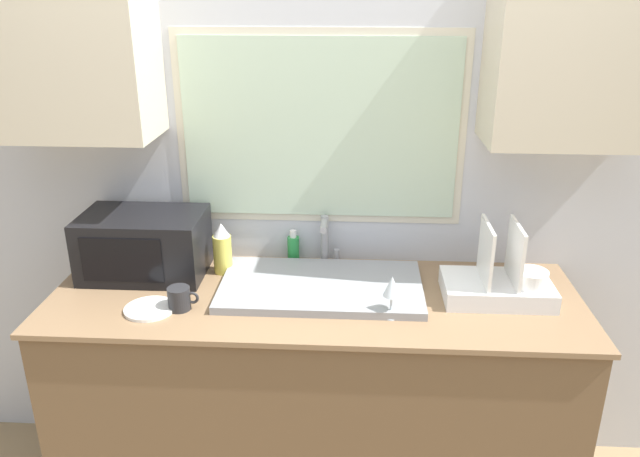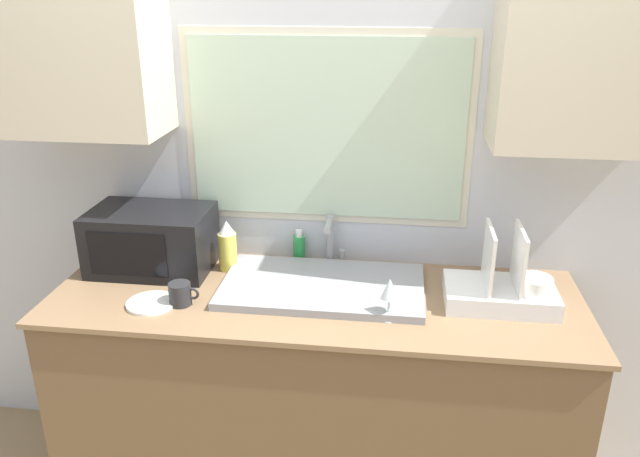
# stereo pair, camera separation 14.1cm
# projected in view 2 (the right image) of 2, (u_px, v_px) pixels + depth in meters

# --- Properties ---
(countertop) EXTENTS (1.98, 0.69, 0.93)m
(countertop) POSITION_uv_depth(u_px,v_px,m) (316.00, 397.00, 2.50)
(countertop) COLOR brown
(countertop) RESTS_ON ground_plane
(wall_back) EXTENTS (6.00, 0.38, 2.60)m
(wall_back) POSITION_uv_depth(u_px,v_px,m) (326.00, 147.00, 2.45)
(wall_back) COLOR silver
(wall_back) RESTS_ON ground_plane
(sink_basin) EXTENTS (0.76, 0.44, 0.03)m
(sink_basin) POSITION_uv_depth(u_px,v_px,m) (323.00, 286.00, 2.36)
(sink_basin) COLOR gray
(sink_basin) RESTS_ON countertop
(faucet) EXTENTS (0.08, 0.14, 0.21)m
(faucet) POSITION_uv_depth(u_px,v_px,m) (331.00, 238.00, 2.54)
(faucet) COLOR #99999E
(faucet) RESTS_ON countertop
(microwave) EXTENTS (0.47, 0.31, 0.25)m
(microwave) POSITION_uv_depth(u_px,v_px,m) (151.00, 240.00, 2.50)
(microwave) COLOR black
(microwave) RESTS_ON countertop
(dish_rack) EXTENTS (0.39, 0.25, 0.29)m
(dish_rack) POSITION_uv_depth(u_px,v_px,m) (503.00, 289.00, 2.24)
(dish_rack) COLOR white
(dish_rack) RESTS_ON countertop
(spray_bottle) EXTENTS (0.07, 0.07, 0.21)m
(spray_bottle) POSITION_uv_depth(u_px,v_px,m) (228.00, 246.00, 2.50)
(spray_bottle) COLOR #D8CC4C
(spray_bottle) RESTS_ON countertop
(soap_bottle) EXTENTS (0.05, 0.05, 0.14)m
(soap_bottle) POSITION_uv_depth(u_px,v_px,m) (299.00, 247.00, 2.60)
(soap_bottle) COLOR #268C3F
(soap_bottle) RESTS_ON countertop
(mug_near_sink) EXTENTS (0.11, 0.08, 0.08)m
(mug_near_sink) POSITION_uv_depth(u_px,v_px,m) (181.00, 294.00, 2.24)
(mug_near_sink) COLOR #262628
(mug_near_sink) RESTS_ON countertop
(wine_glass) EXTENTS (0.06, 0.06, 0.16)m
(wine_glass) POSITION_uv_depth(u_px,v_px,m) (390.00, 290.00, 2.11)
(wine_glass) COLOR silver
(wine_glass) RESTS_ON countertop
(small_plate) EXTENTS (0.18, 0.18, 0.01)m
(small_plate) POSITION_uv_depth(u_px,v_px,m) (151.00, 303.00, 2.25)
(small_plate) COLOR white
(small_plate) RESTS_ON countertop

